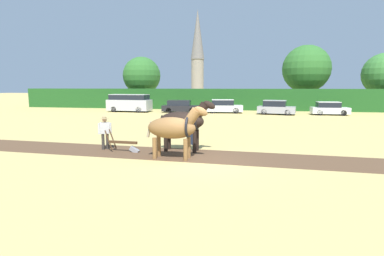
% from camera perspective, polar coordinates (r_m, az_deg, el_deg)
% --- Properties ---
extents(ground_plane, '(240.00, 240.00, 0.00)m').
position_cam_1_polar(ground_plane, '(12.42, 1.58, -6.45)').
color(ground_plane, tan).
extents(plowed_furrow_strip, '(28.07, 3.55, 0.01)m').
position_cam_1_polar(plowed_furrow_strip, '(15.43, -18.07, -3.99)').
color(plowed_furrow_strip, brown).
rests_on(plowed_furrow_strip, ground).
extents(hedgerow, '(62.71, 1.94, 2.81)m').
position_cam_1_polar(hedgerow, '(40.75, 8.61, 5.43)').
color(hedgerow, '#1E511E').
rests_on(hedgerow, ground).
extents(tree_far_left, '(5.90, 5.90, 7.76)m').
position_cam_1_polar(tree_far_left, '(48.67, -9.56, 9.78)').
color(tree_far_left, brown).
rests_on(tree_far_left, ground).
extents(tree_left, '(6.65, 6.65, 8.91)m').
position_cam_1_polar(tree_left, '(46.12, 20.94, 10.46)').
color(tree_left, brown).
rests_on(tree_left, ground).
extents(church_spire, '(3.36, 3.36, 21.81)m').
position_cam_1_polar(church_spire, '(76.13, 1.06, 14.15)').
color(church_spire, gray).
rests_on(church_spire, ground).
extents(draft_horse_lead_left, '(2.76, 1.04, 2.34)m').
position_cam_1_polar(draft_horse_lead_left, '(12.73, -3.45, 0.02)').
color(draft_horse_lead_left, brown).
rests_on(draft_horse_lead_left, ground).
extents(draft_horse_lead_right, '(2.87, 1.04, 2.51)m').
position_cam_1_polar(draft_horse_lead_right, '(14.22, -1.59, 1.30)').
color(draft_horse_lead_right, black).
rests_on(draft_horse_lead_right, ground).
extents(plow, '(1.66, 0.47, 1.13)m').
position_cam_1_polar(plow, '(14.58, -12.52, -3.19)').
color(plow, '#4C331E').
rests_on(plow, ground).
extents(farmer_at_plow, '(0.56, 0.41, 1.62)m').
position_cam_1_polar(farmer_at_plow, '(15.27, -16.27, -0.48)').
color(farmer_at_plow, '#38332D').
rests_on(farmer_at_plow, ground).
extents(farmer_beside_team, '(0.45, 0.54, 1.63)m').
position_cam_1_polar(farmer_beside_team, '(15.83, 0.03, 0.14)').
color(farmer_beside_team, '#28334C').
rests_on(farmer_beside_team, ground).
extents(parked_van, '(5.38, 2.27, 2.16)m').
position_cam_1_polar(parked_van, '(37.74, -11.84, 4.71)').
color(parked_van, '#BCBCC1').
rests_on(parked_van, ground).
extents(parked_car_left, '(4.63, 2.16, 1.46)m').
position_cam_1_polar(parked_car_left, '(36.29, -2.21, 4.12)').
color(parked_car_left, black).
rests_on(parked_car_left, ground).
extents(parked_car_center_left, '(4.38, 2.19, 1.58)m').
position_cam_1_polar(parked_car_center_left, '(35.60, 6.10, 4.10)').
color(parked_car_center_left, silver).
rests_on(parked_car_center_left, ground).
extents(parked_car_center, '(4.28, 2.48, 1.59)m').
position_cam_1_polar(parked_car_center, '(34.67, 15.70, 3.74)').
color(parked_car_center, '#9E9EA8').
rests_on(parked_car_center, ground).
extents(parked_car_center_right, '(3.88, 1.78, 1.45)m').
position_cam_1_polar(parked_car_center_right, '(36.07, 24.68, 3.37)').
color(parked_car_center_right, silver).
rests_on(parked_car_center_right, ground).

